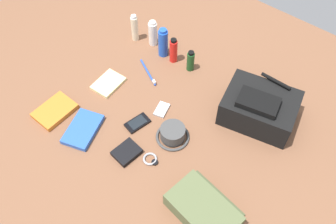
% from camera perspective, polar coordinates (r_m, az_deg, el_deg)
% --- Properties ---
extents(ground_plane, '(2.64, 2.02, 0.02)m').
position_cam_1_polar(ground_plane, '(1.72, 0.00, -1.02)').
color(ground_plane, brown).
rests_on(ground_plane, ground).
extents(backpack, '(0.36, 0.30, 0.17)m').
position_cam_1_polar(backpack, '(1.70, 13.89, 0.66)').
color(backpack, black).
rests_on(backpack, ground_plane).
extents(toiletry_pouch, '(0.30, 0.24, 0.08)m').
position_cam_1_polar(toiletry_pouch, '(1.47, 5.52, -14.78)').
color(toiletry_pouch, '#56603D').
rests_on(toiletry_pouch, ground_plane).
extents(bucket_hat, '(0.15, 0.15, 0.07)m').
position_cam_1_polar(bucket_hat, '(1.63, 0.73, -3.38)').
color(bucket_hat, '#434343').
rests_on(bucket_hat, ground_plane).
extents(lotion_bottle, '(0.04, 0.04, 0.16)m').
position_cam_1_polar(lotion_bottle, '(2.02, -5.17, 12.77)').
color(lotion_bottle, beige).
rests_on(lotion_bottle, ground_plane).
extents(toothpaste_tube, '(0.05, 0.05, 0.15)m').
position_cam_1_polar(toothpaste_tube, '(1.99, -2.35, 12.03)').
color(toothpaste_tube, white).
rests_on(toothpaste_tube, ground_plane).
extents(deodorant_spray, '(0.05, 0.05, 0.17)m').
position_cam_1_polar(deodorant_spray, '(1.92, -0.76, 10.64)').
color(deodorant_spray, blue).
rests_on(deodorant_spray, ground_plane).
extents(sunscreen_spray, '(0.04, 0.04, 0.14)m').
position_cam_1_polar(sunscreen_spray, '(1.90, 0.85, 9.45)').
color(sunscreen_spray, red).
rests_on(sunscreen_spray, ground_plane).
extents(shampoo_bottle, '(0.04, 0.04, 0.12)m').
position_cam_1_polar(shampoo_bottle, '(1.87, 3.50, 7.85)').
color(shampoo_bottle, '#19471E').
rests_on(shampoo_bottle, ground_plane).
extents(paperback_novel, '(0.14, 0.18, 0.02)m').
position_cam_1_polar(paperback_novel, '(1.80, -17.04, 0.16)').
color(paperback_novel, orange).
rests_on(paperback_novel, ground_plane).
extents(travel_guidebook, '(0.18, 0.22, 0.02)m').
position_cam_1_polar(travel_guidebook, '(1.70, -12.98, -2.64)').
color(travel_guidebook, blue).
rests_on(travel_guidebook, ground_plane).
extents(cell_phone, '(0.09, 0.12, 0.01)m').
position_cam_1_polar(cell_phone, '(1.69, -4.73, -1.70)').
color(cell_phone, black).
rests_on(cell_phone, ground_plane).
extents(media_player, '(0.07, 0.09, 0.01)m').
position_cam_1_polar(media_player, '(1.73, -0.98, 0.38)').
color(media_player, '#B7B7BC').
rests_on(media_player, ground_plane).
extents(wristwatch, '(0.07, 0.06, 0.01)m').
position_cam_1_polar(wristwatch, '(1.59, -2.69, -7.31)').
color(wristwatch, '#99999E').
rests_on(wristwatch, ground_plane).
extents(toothbrush, '(0.17, 0.09, 0.02)m').
position_cam_1_polar(toothbrush, '(1.88, -2.98, 5.95)').
color(toothbrush, blue).
rests_on(toothbrush, ground_plane).
extents(wallet, '(0.10, 0.12, 0.02)m').
position_cam_1_polar(wallet, '(1.61, -6.38, -6.19)').
color(wallet, black).
rests_on(wallet, ground_plane).
extents(notepad, '(0.12, 0.16, 0.02)m').
position_cam_1_polar(notepad, '(1.85, -9.19, 4.38)').
color(notepad, beige).
rests_on(notepad, ground_plane).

